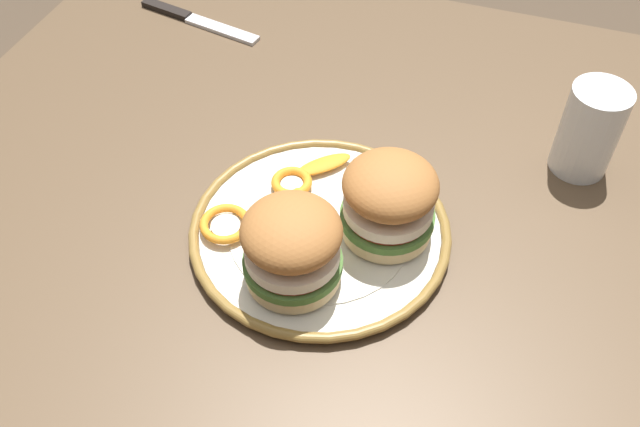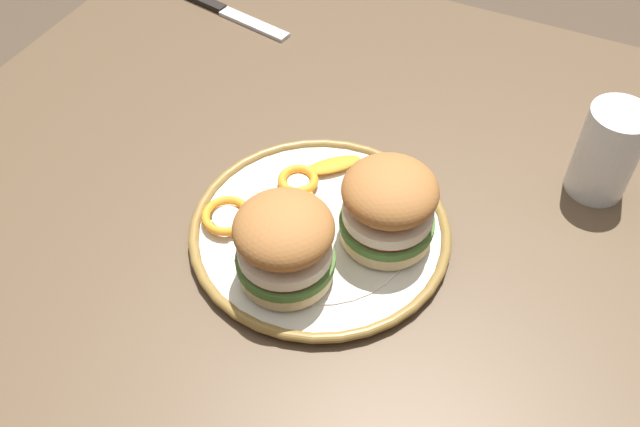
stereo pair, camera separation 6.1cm
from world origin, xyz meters
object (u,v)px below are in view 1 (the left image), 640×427
object	(u,v)px
dining_table	(352,257)
drinking_glass	(587,136)
table_knife	(191,19)
sandwich_half_right	(292,246)
sandwich_half_left	(389,199)
dinner_plate	(320,231)

from	to	relation	value
dining_table	drinking_glass	bearing A→B (deg)	-145.49
table_knife	drinking_glass	bearing A→B (deg)	167.27
drinking_glass	table_knife	xyz separation A→B (m)	(0.62, -0.14, -0.05)
drinking_glass	table_knife	world-z (taller)	drinking_glass
sandwich_half_right	dining_table	bearing A→B (deg)	-104.06
sandwich_half_left	table_knife	bearing A→B (deg)	-39.13
sandwich_half_left	sandwich_half_right	bearing A→B (deg)	51.10
sandwich_half_right	table_knife	world-z (taller)	sandwich_half_right
dinner_plate	sandwich_half_right	xyz separation A→B (m)	(0.00, 0.08, 0.06)
sandwich_half_left	sandwich_half_right	distance (m)	0.12
dinner_plate	table_knife	distance (m)	0.50
dining_table	sandwich_half_left	xyz separation A→B (m)	(-0.05, 0.03, 0.16)
dining_table	drinking_glass	distance (m)	0.33
dinner_plate	sandwich_half_right	size ratio (longest dim) A/B	2.23
dining_table	dinner_plate	world-z (taller)	dinner_plate
dining_table	dinner_plate	bearing A→B (deg)	61.82
sandwich_half_left	sandwich_half_right	size ratio (longest dim) A/B	1.08
table_knife	sandwich_half_left	bearing A→B (deg)	140.87
dinner_plate	drinking_glass	bearing A→B (deg)	-141.17
sandwich_half_right	sandwich_half_left	bearing A→B (deg)	-128.90
sandwich_half_left	drinking_glass	bearing A→B (deg)	-135.07
sandwich_half_left	drinking_glass	xyz separation A→B (m)	(-0.20, -0.20, -0.02)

